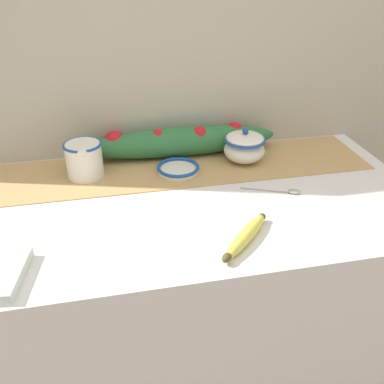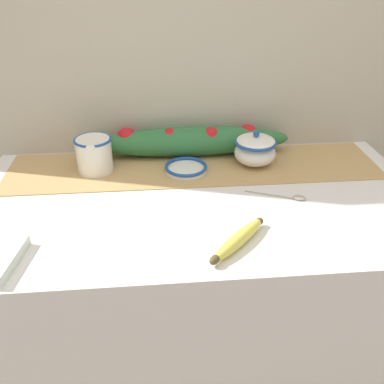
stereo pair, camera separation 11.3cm
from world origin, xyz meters
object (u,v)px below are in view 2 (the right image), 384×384
(sugar_bowl, at_px, (255,150))
(small_dish, at_px, (186,168))
(cream_pitcher, at_px, (94,153))
(spoon, at_px, (294,197))
(banana, at_px, (238,240))

(sugar_bowl, bearing_deg, small_dish, -172.20)
(cream_pitcher, bearing_deg, small_dish, -6.45)
(small_dish, bearing_deg, spoon, -33.05)
(spoon, bearing_deg, cream_pitcher, -178.18)
(banana, relative_size, spoon, 1.06)
(spoon, bearing_deg, sugar_bowl, 129.87)
(small_dish, bearing_deg, cream_pitcher, 173.55)
(cream_pitcher, relative_size, sugar_bowl, 1.01)
(sugar_bowl, distance_m, spoon, 0.23)
(banana, distance_m, spoon, 0.28)
(cream_pitcher, relative_size, banana, 0.77)
(cream_pitcher, bearing_deg, banana, -48.33)
(banana, xyz_separation_m, spoon, (0.20, 0.20, -0.01))
(sugar_bowl, xyz_separation_m, banana, (-0.13, -0.42, -0.04))
(cream_pitcher, xyz_separation_m, small_dish, (0.28, -0.03, -0.05))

